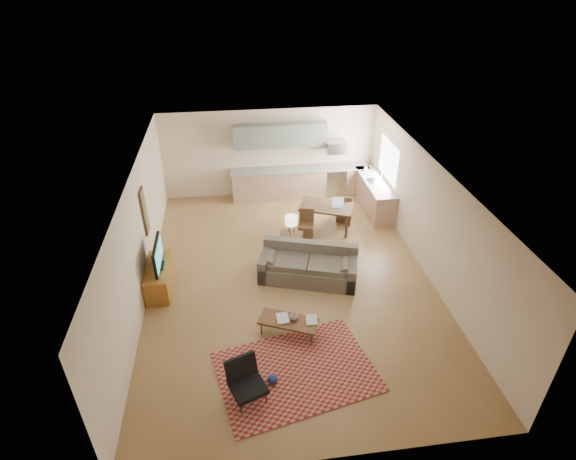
{
  "coord_description": "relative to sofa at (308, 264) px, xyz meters",
  "views": [
    {
      "loc": [
        -1.16,
        -8.36,
        6.55
      ],
      "look_at": [
        0.0,
        0.3,
        1.15
      ],
      "focal_mm": 28.0,
      "sensor_mm": 36.0,
      "label": 1
    }
  ],
  "objects": [
    {
      "name": "coffee_table",
      "position": [
        -0.7,
        -1.73,
        -0.23
      ],
      "size": [
        1.28,
        0.91,
        0.36
      ],
      "primitive_type": null,
      "rotation": [
        0.0,
        0.0,
        -0.41
      ],
      "color": "#502F17",
      "rests_on": "floor"
    },
    {
      "name": "wall_art_left",
      "position": [
        -3.64,
        0.98,
        1.14
      ],
      "size": [
        0.06,
        0.42,
        1.1
      ],
      "primitive_type": null,
      "color": "olive",
      "rests_on": "room"
    },
    {
      "name": "armchair",
      "position": [
        -1.59,
        -3.17,
        -0.03
      ],
      "size": [
        0.84,
        0.84,
        0.74
      ],
      "primitive_type": null,
      "rotation": [
        0.0,
        0.0,
        0.37
      ],
      "color": "black",
      "rests_on": "floor"
    },
    {
      "name": "window_right",
      "position": [
        2.8,
        3.08,
        1.14
      ],
      "size": [
        0.02,
        1.4,
        1.05
      ],
      "primitive_type": "cube",
      "color": "white",
      "rests_on": "room"
    },
    {
      "name": "console_table",
      "position": [
        -0.26,
        1.02,
        -0.09
      ],
      "size": [
        0.63,
        0.52,
        0.64
      ],
      "primitive_type": null,
      "rotation": [
        0.0,
        0.0,
        -0.34
      ],
      "color": "#3D291A",
      "rests_on": "floor"
    },
    {
      "name": "upper_cabinets",
      "position": [
        -0.13,
        4.41,
        1.54
      ],
      "size": [
        2.8,
        0.34,
        0.7
      ],
      "primitive_type": "cube",
      "color": "slate",
      "rests_on": "room"
    },
    {
      "name": "kitchen_microwave",
      "position": [
        1.57,
        4.28,
        1.14
      ],
      "size": [
        0.62,
        0.4,
        0.35
      ],
      "primitive_type": "cube",
      "color": "#A5A8AD",
      "rests_on": "room"
    },
    {
      "name": "laptop",
      "position": [
        1.15,
        2.07,
        0.43
      ],
      "size": [
        0.35,
        0.3,
        0.23
      ],
      "primitive_type": null,
      "rotation": [
        0.0,
        0.0,
        -0.27
      ],
      "color": "#A5A8AD",
      "rests_on": "dining_table"
    },
    {
      "name": "kitchen_range",
      "position": [
        1.57,
        4.26,
        0.04
      ],
      "size": [
        0.62,
        0.62,
        0.9
      ],
      "primitive_type": "cube",
      "color": "#A5A8AD",
      "rests_on": "ground"
    },
    {
      "name": "soap_bottle",
      "position": [
        2.4,
        3.8,
        0.61
      ],
      "size": [
        0.09,
        0.09,
        0.19
      ],
      "primitive_type": "imported",
      "rotation": [
        0.0,
        0.0,
        -0.03
      ],
      "color": "#F7E5C5",
      "rests_on": "kitchen_counter_right"
    },
    {
      "name": "table_lamp",
      "position": [
        -0.26,
        1.02,
        0.48
      ],
      "size": [
        0.42,
        0.42,
        0.51
      ],
      "primitive_type": null,
      "rotation": [
        0.0,
        0.0,
        -0.5
      ],
      "color": "beige",
      "rests_on": "console_table"
    },
    {
      "name": "vase",
      "position": [
        -0.59,
        -1.72,
        0.04
      ],
      "size": [
        0.18,
        0.18,
        0.18
      ],
      "primitive_type": "imported",
      "rotation": [
        0.0,
        0.0,
        0.02
      ],
      "color": "black",
      "rests_on": "coffee_table"
    },
    {
      "name": "kitchen_counter_back",
      "position": [
        0.47,
        4.26,
        0.05
      ],
      "size": [
        4.26,
        0.64,
        0.92
      ],
      "primitive_type": null,
      "color": "tan",
      "rests_on": "ground"
    },
    {
      "name": "book_a",
      "position": [
        -0.93,
        -1.67,
        -0.04
      ],
      "size": [
        0.26,
        0.34,
        0.03
      ],
      "primitive_type": "imported",
      "rotation": [
        0.0,
        0.0,
        0.04
      ],
      "color": "maroon",
      "rests_on": "coffee_table"
    },
    {
      "name": "rug",
      "position": [
        -0.69,
        -2.72,
        -0.4
      ],
      "size": [
        3.14,
        2.49,
        0.02
      ],
      "primitive_type": "cube",
      "rotation": [
        0.0,
        0.0,
        0.22
      ],
      "color": "maroon",
      "rests_on": "floor"
    },
    {
      "name": "tv_credenza",
      "position": [
        -3.4,
        0.09,
        -0.1
      ],
      "size": [
        0.51,
        1.33,
        0.62
      ],
      "primitive_type": null,
      "color": "brown",
      "rests_on": "floor"
    },
    {
      "name": "room",
      "position": [
        -0.43,
        0.08,
        0.94
      ],
      "size": [
        9.0,
        9.0,
        9.0
      ],
      "color": "olive",
      "rests_on": "ground"
    },
    {
      "name": "dining_table",
      "position": [
        0.86,
        2.16,
        -0.05
      ],
      "size": [
        1.62,
        1.29,
        0.72
      ],
      "primitive_type": null,
      "rotation": [
        0.0,
        0.0,
        -0.39
      ],
      "color": "#3D291A",
      "rests_on": "floor"
    },
    {
      "name": "dining_chair_far",
      "position": [
        1.49,
        2.57,
        0.01
      ],
      "size": [
        0.52,
        0.53,
        0.83
      ],
      "primitive_type": null,
      "rotation": [
        0.0,
        0.0,
        2.76
      ],
      "color": "#3D291A",
      "rests_on": "floor"
    },
    {
      "name": "book_b",
      "position": [
        -0.36,
        -1.77,
        -0.04
      ],
      "size": [
        0.28,
        0.35,
        0.02
      ],
      "primitive_type": "imported",
      "rotation": [
        0.0,
        0.0,
        -0.1
      ],
      "color": "navy",
      "rests_on": "coffee_table"
    },
    {
      "name": "sofa",
      "position": [
        0.0,
        0.0,
        0.0
      ],
      "size": [
        2.53,
        1.66,
        0.81
      ],
      "primitive_type": null,
      "rotation": [
        0.0,
        0.0,
        -0.3
      ],
      "color": "brown",
      "rests_on": "floor"
    },
    {
      "name": "tv",
      "position": [
        -3.35,
        0.09,
        0.52
      ],
      "size": [
        0.1,
        1.03,
        0.62
      ],
      "primitive_type": null,
      "color": "black",
      "rests_on": "tv_credenza"
    },
    {
      "name": "dining_chair_near",
      "position": [
        0.24,
        1.76,
        0.0
      ],
      "size": [
        0.48,
        0.49,
        0.82
      ],
      "primitive_type": null,
      "rotation": [
        0.0,
        0.0,
        -0.24
      ],
      "color": "#3D291A",
      "rests_on": "floor"
    },
    {
      "name": "kitchen_counter_right",
      "position": [
        2.5,
        3.08,
        0.05
      ],
      "size": [
        0.64,
        2.26,
        0.92
      ],
      "primitive_type": null,
      "color": "tan",
      "rests_on": "ground"
    },
    {
      "name": "triptych",
      "position": [
        -0.53,
        4.55,
        1.34
      ],
      "size": [
        1.7,
        0.04,
        0.5
      ],
      "primitive_type": null,
      "color": "#F7E5C5",
      "rests_on": "room"
    }
  ]
}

